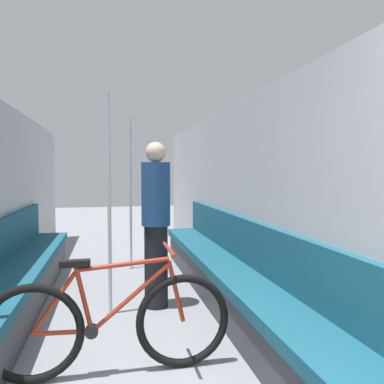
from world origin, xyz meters
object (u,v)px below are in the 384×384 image
Objects in this scene: grab_pole_far at (109,208)px; passenger_standing at (156,222)px; bicycle at (110,324)px; grab_pole_near at (131,196)px; bench_seat_row_left at (7,293)px; bench_seat_row_right at (230,279)px.

grab_pole_far reaches higher than passenger_standing.
bicycle is 1.45m from passenger_standing.
bench_seat_row_left is at bearing -123.69° from grab_pole_near.
bench_seat_row_right is 2.22× the size of grab_pole_near.
bicycle is 3.01m from grab_pole_near.
bicycle is at bearing -48.91° from bench_seat_row_left.
bicycle is (-1.22, -1.06, 0.06)m from bench_seat_row_right.
passenger_standing reaches higher than bench_seat_row_right.
grab_pole_near is at bearing 116.42° from bench_seat_row_right.
bench_seat_row_left is at bearing 142.52° from bicycle.
bench_seat_row_left is 2.15m from bench_seat_row_right.
grab_pole_far is at bearing 175.35° from bench_seat_row_right.
grab_pole_far is (-1.22, 0.10, 0.76)m from bench_seat_row_right.
bench_seat_row_right is 2.81× the size of passenger_standing.
passenger_standing is (0.17, -1.65, -0.17)m from grab_pole_near.
bicycle is 1.36m from grab_pole_far.
bicycle is (0.93, -1.06, 0.06)m from bench_seat_row_left.
grab_pole_far reaches higher than bicycle.
bench_seat_row_right is at bearing -4.65° from grab_pole_far.
passenger_standing is at bearing 12.15° from grab_pole_far.
bench_seat_row_left is 2.84× the size of bicycle.
grab_pole_far is (0.00, 1.16, 0.71)m from bicycle.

